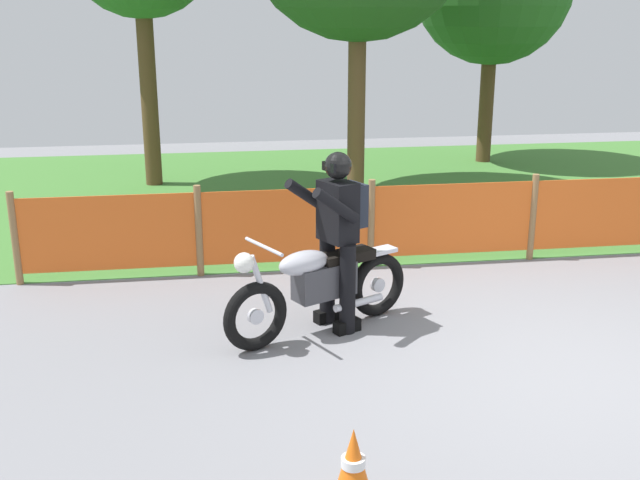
% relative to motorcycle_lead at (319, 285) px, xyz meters
% --- Properties ---
extents(ground, '(24.00, 24.00, 0.02)m').
position_rel_motorcycle_lead_xyz_m(ground, '(1.87, -1.11, -0.48)').
color(ground, gray).
extents(grass_verge, '(24.00, 7.83, 0.01)m').
position_rel_motorcycle_lead_xyz_m(grass_verge, '(1.87, 5.70, -0.46)').
color(grass_verge, '#427A33').
rests_on(grass_verge, ground).
extents(barrier_fence, '(9.96, 0.08, 1.05)m').
position_rel_motorcycle_lead_xyz_m(barrier_fence, '(1.87, 1.78, 0.07)').
color(barrier_fence, olive).
rests_on(barrier_fence, ground).
extents(motorcycle_lead, '(1.86, 1.04, 0.96)m').
position_rel_motorcycle_lead_xyz_m(motorcycle_lead, '(0.00, 0.00, 0.00)').
color(motorcycle_lead, black).
rests_on(motorcycle_lead, ground).
extents(rider_lead, '(0.78, 0.70, 1.69)m').
position_rel_motorcycle_lead_xyz_m(rider_lead, '(0.20, 0.10, 0.49)').
color(rider_lead, black).
rests_on(rider_lead, ground).
extents(traffic_cone, '(0.32, 0.32, 0.53)m').
position_rel_motorcycle_lead_xyz_m(traffic_cone, '(-0.19, -2.64, -0.21)').
color(traffic_cone, black).
rests_on(traffic_cone, ground).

